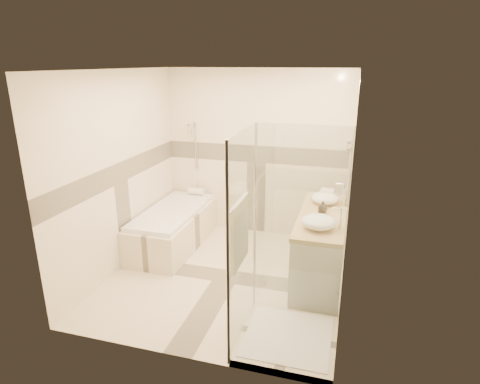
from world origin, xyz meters
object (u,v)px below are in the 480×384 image
(bathtub, at_px, (173,226))
(amenity_bottle_b, at_px, (323,207))
(amenity_bottle_a, at_px, (321,211))
(vessel_sink_near, at_px, (325,198))
(shower_enclosure, at_px, (279,292))
(vanity, at_px, (321,246))
(vessel_sink_far, at_px, (319,222))

(bathtub, height_order, amenity_bottle_b, amenity_bottle_b)
(amenity_bottle_a, bearing_deg, amenity_bottle_b, 90.00)
(vessel_sink_near, distance_m, amenity_bottle_a, 0.53)
(amenity_bottle_a, bearing_deg, shower_enclosure, -103.60)
(bathtub, distance_m, vessel_sink_near, 2.22)
(vanity, relative_size, vessel_sink_near, 4.57)
(amenity_bottle_a, relative_size, amenity_bottle_b, 1.19)
(bathtub, xyz_separation_m, vessel_sink_near, (2.13, 0.04, 0.61))
(shower_enclosure, height_order, amenity_bottle_b, shower_enclosure)
(shower_enclosure, bearing_deg, vessel_sink_far, 71.62)
(vessel_sink_far, distance_m, amenity_bottle_a, 0.31)
(vessel_sink_near, bearing_deg, shower_enclosure, -99.33)
(shower_enclosure, relative_size, amenity_bottle_a, 12.06)
(amenity_bottle_b, bearing_deg, vessel_sink_near, 90.00)
(vessel_sink_near, distance_m, vessel_sink_far, 0.84)
(bathtub, bearing_deg, amenity_bottle_a, -13.04)
(vessel_sink_near, distance_m, amenity_bottle_b, 0.34)
(vanity, height_order, vessel_sink_far, vessel_sink_far)
(amenity_bottle_a, bearing_deg, vanity, 82.06)
(shower_enclosure, bearing_deg, amenity_bottle_a, 76.40)
(shower_enclosure, bearing_deg, bathtub, 138.90)
(vessel_sink_near, xyz_separation_m, vessel_sink_far, (0.00, -0.84, 0.00))
(bathtub, xyz_separation_m, vanity, (2.15, -0.35, 0.12))
(shower_enclosure, distance_m, vessel_sink_far, 0.96)
(shower_enclosure, xyz_separation_m, amenity_bottle_b, (0.27, 1.32, 0.42))
(vanity, bearing_deg, vessel_sink_far, -92.54)
(vanity, xyz_separation_m, vessel_sink_far, (-0.02, -0.45, 0.50))
(amenity_bottle_b, bearing_deg, amenity_bottle_a, -90.00)
(shower_enclosure, height_order, vessel_sink_near, shower_enclosure)
(amenity_bottle_a, bearing_deg, vessel_sink_far, -90.00)
(shower_enclosure, xyz_separation_m, amenity_bottle_a, (0.27, 1.13, 0.43))
(vanity, xyz_separation_m, amenity_bottle_a, (-0.02, -0.14, 0.51))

